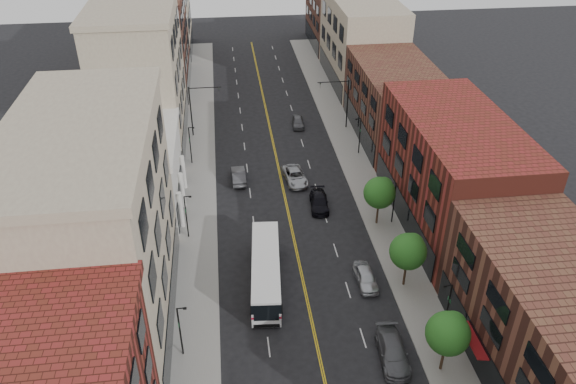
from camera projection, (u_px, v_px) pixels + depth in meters
name	position (u px, v px, depth m)	size (l,w,h in m)	color
sidewalk_left	(199.00, 183.00, 68.50)	(4.00, 110.00, 0.15)	gray
sidewalk_right	(360.00, 173.00, 70.55)	(4.00, 110.00, 0.15)	gray
bldg_l_tanoffice	(98.00, 235.00, 44.55)	(10.00, 22.00, 18.00)	gray
bldg_l_white	(133.00, 175.00, 62.32)	(10.00, 14.00, 8.00)	silver
bldg_l_far_a	(141.00, 77.00, 73.91)	(10.00, 20.00, 18.00)	gray
bldg_l_far_b	(155.00, 42.00, 91.48)	(10.00, 20.00, 15.00)	brown
bldg_l_far_c	(160.00, 0.00, 105.24)	(10.00, 16.00, 20.00)	gray
bldg_r_near	(576.00, 356.00, 39.27)	(10.00, 26.00, 10.00)	brown
bldg_r_mid	(453.00, 172.00, 58.87)	(10.00, 22.00, 12.00)	maroon
bldg_r_far_a	(395.00, 102.00, 77.02)	(10.00, 20.00, 10.00)	brown
bldg_r_far_b	(361.00, 41.00, 93.56)	(10.00, 22.00, 14.00)	gray
bldg_r_far_c	(337.00, 18.00, 111.13)	(10.00, 18.00, 11.00)	brown
tree_r_1	(449.00, 332.00, 42.38)	(3.40, 3.40, 5.59)	black
tree_r_2	(409.00, 250.00, 50.76)	(3.40, 3.40, 5.59)	black
tree_r_3	(380.00, 192.00, 59.15)	(3.40, 3.40, 5.59)	black
lamp_l_1	(180.00, 329.00, 44.21)	(0.81, 0.55, 5.05)	black
lamp_l_2	(187.00, 214.00, 57.62)	(0.81, 0.55, 5.05)	black
lamp_l_3	(190.00, 143.00, 71.04)	(0.81, 0.55, 5.05)	black
lamp_r_1	(448.00, 305.00, 46.45)	(0.81, 0.55, 5.05)	black
lamp_r_2	(394.00, 200.00, 59.87)	(0.81, 0.55, 5.05)	black
lamp_r_3	(360.00, 134.00, 73.29)	(0.81, 0.55, 5.05)	black
signal_mast_left	(196.00, 105.00, 76.93)	(4.49, 0.18, 7.20)	black
signal_mast_right	(343.00, 98.00, 79.03)	(4.49, 0.18, 7.20)	black
city_bus	(266.00, 269.00, 52.15)	(3.53, 11.92, 3.02)	silver
car_parked_mid	(393.00, 352.00, 45.06)	(2.19, 5.38, 1.56)	#525257
car_parked_far	(366.00, 277.00, 52.74)	(1.77, 4.39, 1.50)	silver
car_lane_behind	(239.00, 176.00, 68.57)	(1.62, 4.64, 1.53)	#434448
car_lane_a	(319.00, 202.00, 63.74)	(1.99, 4.89, 1.42)	black
car_lane_b	(295.00, 176.00, 68.49)	(2.47, 5.36, 1.49)	#A7A9AE
car_lane_c	(298.00, 122.00, 81.70)	(1.66, 4.12, 1.40)	#525257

